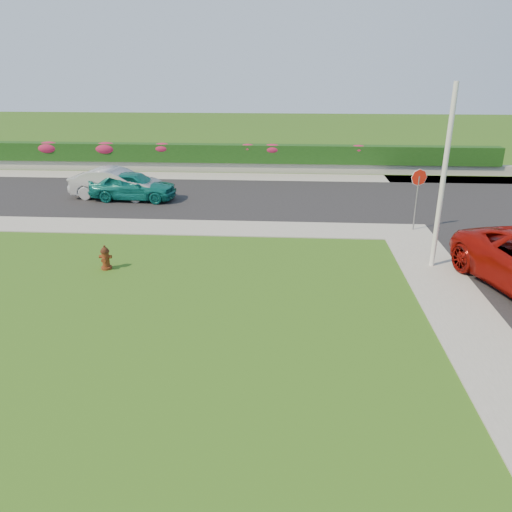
# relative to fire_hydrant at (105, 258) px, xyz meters

# --- Properties ---
(ground) EXTENTS (120.00, 120.00, 0.00)m
(ground) POSITION_rel_fire_hydrant_xyz_m (3.79, -4.45, -0.39)
(ground) COLOR black
(ground) RESTS_ON ground
(street_far) EXTENTS (26.00, 8.00, 0.04)m
(street_far) POSITION_rel_fire_hydrant_xyz_m (-1.21, 9.55, -0.37)
(street_far) COLOR black
(street_far) RESTS_ON ground
(sidewalk_far) EXTENTS (24.00, 2.00, 0.04)m
(sidewalk_far) POSITION_rel_fire_hydrant_xyz_m (-2.21, 4.55, -0.37)
(sidewalk_far) COLOR gray
(sidewalk_far) RESTS_ON ground
(curb_corner) EXTENTS (2.00, 2.00, 0.04)m
(curb_corner) POSITION_rel_fire_hydrant_xyz_m (10.79, 4.55, -0.37)
(curb_corner) COLOR gray
(curb_corner) RESTS_ON ground
(sidewalk_beyond) EXTENTS (34.00, 2.00, 0.04)m
(sidewalk_beyond) POSITION_rel_fire_hydrant_xyz_m (2.79, 14.55, -0.37)
(sidewalk_beyond) COLOR gray
(sidewalk_beyond) RESTS_ON ground
(retaining_wall) EXTENTS (34.00, 0.40, 0.60)m
(retaining_wall) POSITION_rel_fire_hydrant_xyz_m (2.79, 16.05, -0.09)
(retaining_wall) COLOR gray
(retaining_wall) RESTS_ON ground
(hedge) EXTENTS (32.00, 0.90, 1.10)m
(hedge) POSITION_rel_fire_hydrant_xyz_m (2.79, 16.15, 0.76)
(hedge) COLOR black
(hedge) RESTS_ON retaining_wall
(fire_hydrant) EXTENTS (0.41, 0.39, 0.82)m
(fire_hydrant) POSITION_rel_fire_hydrant_xyz_m (0.00, 0.00, 0.00)
(fire_hydrant) COLOR #491A0B
(fire_hydrant) RESTS_ON ground
(sedan_teal) EXTENTS (4.30, 1.94, 1.43)m
(sedan_teal) POSITION_rel_fire_hydrant_xyz_m (-1.67, 8.79, 0.37)
(sedan_teal) COLOR #0D655F
(sedan_teal) RESTS_ON street_far
(sedan_silver) EXTENTS (4.66, 2.12, 1.48)m
(sedan_silver) POSITION_rel_fire_hydrant_xyz_m (-2.62, 9.07, 0.39)
(sedan_silver) COLOR #A6A9AD
(sedan_silver) RESTS_ON street_far
(utility_pole) EXTENTS (0.16, 0.16, 5.91)m
(utility_pole) POSITION_rel_fire_hydrant_xyz_m (10.87, 0.93, 2.57)
(utility_pole) COLOR silver
(utility_pole) RESTS_ON ground
(stop_sign) EXTENTS (0.67, 0.22, 2.54)m
(stop_sign) POSITION_rel_fire_hydrant_xyz_m (11.14, 4.84, 1.50)
(stop_sign) COLOR slate
(stop_sign) RESTS_ON ground
(flower_clump_a) EXTENTS (1.56, 1.00, 0.78)m
(flower_clump_a) POSITION_rel_fire_hydrant_xyz_m (-9.21, 16.05, 1.00)
(flower_clump_a) COLOR #A91D4D
(flower_clump_a) RESTS_ON hedge
(flower_clump_b) EXTENTS (1.57, 1.01, 0.79)m
(flower_clump_b) POSITION_rel_fire_hydrant_xyz_m (-5.50, 16.05, 1.00)
(flower_clump_b) COLOR #A91D4D
(flower_clump_b) RESTS_ON hedge
(flower_clump_c) EXTENTS (1.30, 0.84, 0.65)m
(flower_clump_c) POSITION_rel_fire_hydrant_xyz_m (-1.92, 16.05, 1.05)
(flower_clump_c) COLOR #A91D4D
(flower_clump_c) RESTS_ON hedge
(flower_clump_d) EXTENTS (1.11, 0.72, 0.56)m
(flower_clump_d) POSITION_rel_fire_hydrant_xyz_m (3.45, 16.05, 1.09)
(flower_clump_d) COLOR #A91D4D
(flower_clump_d) RESTS_ON hedge
(flower_clump_e) EXTENTS (1.29, 0.83, 0.64)m
(flower_clump_e) POSITION_rel_fire_hydrant_xyz_m (4.97, 16.05, 1.06)
(flower_clump_e) COLOR #A91D4D
(flower_clump_e) RESTS_ON hedge
(flower_clump_f) EXTENTS (1.12, 0.72, 0.56)m
(flower_clump_f) POSITION_rel_fire_hydrant_xyz_m (10.22, 16.05, 1.09)
(flower_clump_f) COLOR #A91D4D
(flower_clump_f) RESTS_ON hedge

